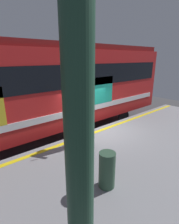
{
  "coord_description": "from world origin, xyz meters",
  "views": [
    {
      "loc": [
        4.56,
        5.01,
        3.8
      ],
      "look_at": [
        0.49,
        0.3,
        1.89
      ],
      "focal_mm": 28.37,
      "sensor_mm": 36.0,
      "label": 1
    }
  ],
  "objects": [
    {
      "name": "train_carriage",
      "position": [
        1.42,
        -2.01,
        2.65
      ],
      "size": [
        13.86,
        2.78,
        4.22
      ],
      "color": "red",
      "rests_on": "ground"
    },
    {
      "name": "passenger",
      "position": [
        0.98,
        0.75,
        1.99
      ],
      "size": [
        0.57,
        0.55,
        1.71
      ],
      "color": "brown",
      "rests_on": "platform"
    },
    {
      "name": "track_rail_near",
      "position": [
        0.0,
        -1.3,
        0.08
      ],
      "size": [
        15.87,
        0.08,
        0.16
      ],
      "primitive_type": "cube",
      "color": "slate",
      "rests_on": "ground"
    },
    {
      "name": "safety_line",
      "position": [
        0.0,
        0.3,
        0.99
      ],
      "size": [
        11.96,
        0.16,
        0.01
      ],
      "primitive_type": "cube",
      "color": "yellow",
      "rests_on": "platform"
    },
    {
      "name": "platform",
      "position": [
        0.0,
        2.31,
        0.49
      ],
      "size": [
        12.2,
        4.61,
        0.99
      ],
      "primitive_type": "cube",
      "color": "gray",
      "rests_on": "ground"
    },
    {
      "name": "track_rail_far",
      "position": [
        0.0,
        -2.73,
        0.08
      ],
      "size": [
        15.87,
        0.08,
        0.16
      ],
      "primitive_type": "cube",
      "color": "slate",
      "rests_on": "ground"
    },
    {
      "name": "station_column",
      "position": [
        3.39,
        3.47,
        3.03
      ],
      "size": [
        0.37,
        0.37,
        4.1
      ],
      "primitive_type": "cylinder",
      "color": "#1E3F2D",
      "rests_on": "platform"
    },
    {
      "name": "trash_bin",
      "position": [
        2.05,
        2.71,
        1.41
      ],
      "size": [
        0.37,
        0.37,
        0.85
      ],
      "primitive_type": "cylinder",
      "color": "#2D4C38",
      "rests_on": "platform"
    },
    {
      "name": "handbag",
      "position": [
        1.33,
        0.61,
        1.15
      ],
      "size": [
        0.3,
        0.28,
        0.36
      ],
      "color": "black",
      "rests_on": "platform"
    },
    {
      "name": "ground_plane",
      "position": [
        0.0,
        0.0,
        0.0
      ],
      "size": [
        24.04,
        24.04,
        0.0
      ],
      "primitive_type": "plane",
      "color": "#3D3D3F"
    }
  ]
}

